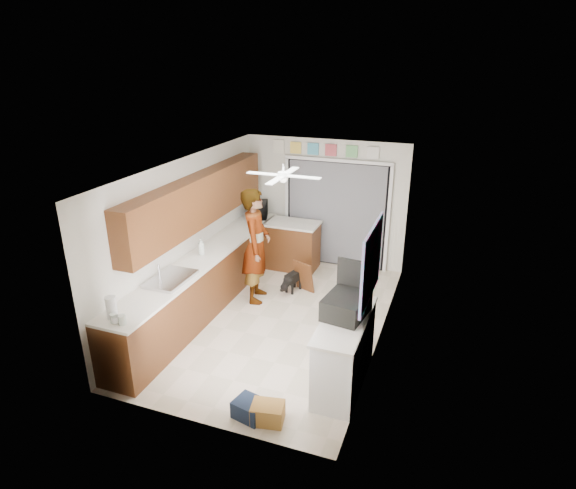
% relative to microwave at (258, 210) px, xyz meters
% --- Properties ---
extents(floor, '(5.00, 5.00, 0.00)m').
position_rel_microwave_xyz_m(floor, '(1.26, -2.11, -1.09)').
color(floor, beige).
rests_on(floor, ground).
extents(ceiling, '(5.00, 5.00, 0.00)m').
position_rel_microwave_xyz_m(ceiling, '(1.26, -2.11, 1.41)').
color(ceiling, white).
rests_on(ceiling, ground).
extents(wall_back, '(3.20, 0.00, 3.20)m').
position_rel_microwave_xyz_m(wall_back, '(1.26, 0.39, 0.16)').
color(wall_back, silver).
rests_on(wall_back, ground).
extents(wall_front, '(3.20, 0.00, 3.20)m').
position_rel_microwave_xyz_m(wall_front, '(1.26, -4.61, 0.16)').
color(wall_front, silver).
rests_on(wall_front, ground).
extents(wall_left, '(0.00, 5.00, 5.00)m').
position_rel_microwave_xyz_m(wall_left, '(-0.34, -2.11, 0.16)').
color(wall_left, silver).
rests_on(wall_left, ground).
extents(wall_right, '(0.00, 5.00, 5.00)m').
position_rel_microwave_xyz_m(wall_right, '(2.86, -2.11, 0.16)').
color(wall_right, silver).
rests_on(wall_right, ground).
extents(left_base_cabinets, '(0.60, 4.80, 0.90)m').
position_rel_microwave_xyz_m(left_base_cabinets, '(-0.04, -2.11, -0.64)').
color(left_base_cabinets, '#5C2E15').
rests_on(left_base_cabinets, floor).
extents(left_countertop, '(0.62, 4.80, 0.04)m').
position_rel_microwave_xyz_m(left_countertop, '(-0.03, -2.11, -0.17)').
color(left_countertop, white).
rests_on(left_countertop, left_base_cabinets).
extents(upper_cabinets, '(0.32, 4.00, 0.80)m').
position_rel_microwave_xyz_m(upper_cabinets, '(-0.18, -1.91, 0.71)').
color(upper_cabinets, '#5C2E15').
rests_on(upper_cabinets, wall_left).
extents(sink_basin, '(0.50, 0.76, 0.06)m').
position_rel_microwave_xyz_m(sink_basin, '(-0.03, -3.11, -0.13)').
color(sink_basin, silver).
rests_on(sink_basin, left_countertop).
extents(faucet, '(0.03, 0.03, 0.22)m').
position_rel_microwave_xyz_m(faucet, '(-0.22, -3.11, -0.04)').
color(faucet, silver).
rests_on(faucet, left_countertop).
extents(peninsula_base, '(1.00, 0.60, 0.90)m').
position_rel_microwave_xyz_m(peninsula_base, '(0.76, -0.11, -0.64)').
color(peninsula_base, '#5C2E15').
rests_on(peninsula_base, floor).
extents(peninsula_top, '(1.04, 0.64, 0.04)m').
position_rel_microwave_xyz_m(peninsula_top, '(0.76, -0.11, -0.17)').
color(peninsula_top, white).
rests_on(peninsula_top, peninsula_base).
extents(back_opening_recess, '(2.00, 0.06, 2.10)m').
position_rel_microwave_xyz_m(back_opening_recess, '(1.51, 0.36, -0.04)').
color(back_opening_recess, black).
rests_on(back_opening_recess, wall_back).
extents(curtain_panel, '(1.90, 0.03, 2.05)m').
position_rel_microwave_xyz_m(curtain_panel, '(1.51, 0.32, -0.04)').
color(curtain_panel, gray).
rests_on(curtain_panel, wall_back).
extents(door_trim_left, '(0.06, 0.04, 2.10)m').
position_rel_microwave_xyz_m(door_trim_left, '(0.49, 0.33, -0.04)').
color(door_trim_left, white).
rests_on(door_trim_left, wall_back).
extents(door_trim_right, '(0.06, 0.04, 2.10)m').
position_rel_microwave_xyz_m(door_trim_right, '(2.53, 0.33, -0.04)').
color(door_trim_right, white).
rests_on(door_trim_right, wall_back).
extents(door_trim_head, '(2.10, 0.04, 0.06)m').
position_rel_microwave_xyz_m(door_trim_head, '(1.51, 0.33, 1.03)').
color(door_trim_head, white).
rests_on(door_trim_head, wall_back).
extents(header_frame_0, '(0.22, 0.02, 0.22)m').
position_rel_microwave_xyz_m(header_frame_0, '(0.66, 0.36, 1.21)').
color(header_frame_0, '#F2CE50').
rests_on(header_frame_0, wall_back).
extents(header_frame_1, '(0.22, 0.02, 0.22)m').
position_rel_microwave_xyz_m(header_frame_1, '(1.01, 0.36, 1.21)').
color(header_frame_1, '#48A4C2').
rests_on(header_frame_1, wall_back).
extents(header_frame_2, '(0.22, 0.02, 0.22)m').
position_rel_microwave_xyz_m(header_frame_2, '(1.36, 0.36, 1.21)').
color(header_frame_2, '#C34952').
rests_on(header_frame_2, wall_back).
extents(header_frame_3, '(0.22, 0.02, 0.22)m').
position_rel_microwave_xyz_m(header_frame_3, '(1.76, 0.36, 1.21)').
color(header_frame_3, '#67B469').
rests_on(header_frame_3, wall_back).
extents(header_frame_4, '(0.22, 0.02, 0.22)m').
position_rel_microwave_xyz_m(header_frame_4, '(2.16, 0.36, 1.21)').
color(header_frame_4, silver).
rests_on(header_frame_4, wall_back).
extents(route66_sign, '(0.22, 0.02, 0.26)m').
position_rel_microwave_xyz_m(route66_sign, '(0.31, 0.36, 1.21)').
color(route66_sign, silver).
rests_on(route66_sign, wall_back).
extents(right_counter_base, '(0.50, 1.40, 0.90)m').
position_rel_microwave_xyz_m(right_counter_base, '(2.61, -3.31, -0.64)').
color(right_counter_base, white).
rests_on(right_counter_base, floor).
extents(right_counter_top, '(0.54, 1.44, 0.04)m').
position_rel_microwave_xyz_m(right_counter_top, '(2.60, -3.31, -0.17)').
color(right_counter_top, white).
rests_on(right_counter_top, right_counter_base).
extents(abstract_painting, '(0.03, 1.15, 0.95)m').
position_rel_microwave_xyz_m(abstract_painting, '(2.84, -3.11, 0.56)').
color(abstract_painting, '#F058CE').
rests_on(abstract_painting, wall_right).
extents(ceiling_fan, '(1.14, 1.14, 0.24)m').
position_rel_microwave_xyz_m(ceiling_fan, '(1.26, -1.91, 1.23)').
color(ceiling_fan, white).
rests_on(ceiling_fan, ceiling).
extents(microwave, '(0.53, 0.63, 0.30)m').
position_rel_microwave_xyz_m(microwave, '(0.00, 0.00, 0.00)').
color(microwave, black).
rests_on(microwave, left_countertop).
extents(soap_bottle, '(0.12, 0.12, 0.28)m').
position_rel_microwave_xyz_m(soap_bottle, '(-0.10, -2.10, -0.01)').
color(soap_bottle, silver).
rests_on(soap_bottle, left_countertop).
extents(cup, '(0.14, 0.14, 0.09)m').
position_rel_microwave_xyz_m(cup, '(0.01, -4.36, -0.10)').
color(cup, white).
rests_on(cup, left_countertop).
extents(jar_a, '(0.09, 0.09, 0.13)m').
position_rel_microwave_xyz_m(jar_a, '(0.10, -4.36, -0.09)').
color(jar_a, silver).
rests_on(jar_a, left_countertop).
extents(jar_b, '(0.09, 0.09, 0.12)m').
position_rel_microwave_xyz_m(jar_b, '(-0.03, -4.36, -0.09)').
color(jar_b, silver).
rests_on(jar_b, left_countertop).
extents(paper_towel_roll, '(0.15, 0.15, 0.29)m').
position_rel_microwave_xyz_m(paper_towel_roll, '(-0.12, -4.27, -0.00)').
color(paper_towel_roll, white).
rests_on(paper_towel_roll, left_countertop).
extents(suitcase, '(0.56, 0.69, 0.27)m').
position_rel_microwave_xyz_m(suitcase, '(2.58, -3.20, -0.01)').
color(suitcase, black).
rests_on(suitcase, right_counter_top).
extents(suitcase_rim, '(0.52, 0.64, 0.02)m').
position_rel_microwave_xyz_m(suitcase_rim, '(2.58, -3.20, -0.12)').
color(suitcase_rim, yellow).
rests_on(suitcase_rim, suitcase).
extents(suitcase_lid, '(0.42, 0.09, 0.50)m').
position_rel_microwave_xyz_m(suitcase_lid, '(2.58, -2.91, 0.24)').
color(suitcase_lid, black).
rests_on(suitcase_lid, suitcase).
extents(cardboard_box, '(0.42, 0.34, 0.23)m').
position_rel_microwave_xyz_m(cardboard_box, '(1.96, -4.31, -0.97)').
color(cardboard_box, olive).
rests_on(cardboard_box, floor).
extents(navy_crate, '(0.41, 0.37, 0.22)m').
position_rel_microwave_xyz_m(navy_crate, '(1.73, -4.31, -0.98)').
color(navy_crate, '#151F34').
rests_on(navy_crate, floor).
extents(cabinet_door_panel, '(0.42, 0.28, 0.58)m').
position_rel_microwave_xyz_m(cabinet_door_panel, '(1.31, -1.04, -0.80)').
color(cabinet_door_panel, '#5C2E15').
rests_on(cabinet_door_panel, floor).
extents(man, '(0.63, 0.81, 1.98)m').
position_rel_microwave_xyz_m(man, '(0.63, -1.57, -0.10)').
color(man, white).
rests_on(man, floor).
extents(dog, '(0.35, 0.55, 0.40)m').
position_rel_microwave_xyz_m(dog, '(1.13, -1.08, -0.89)').
color(dog, black).
rests_on(dog, floor).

